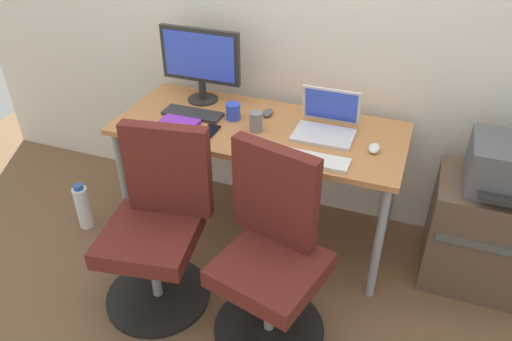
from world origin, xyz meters
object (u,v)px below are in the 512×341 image
side_cabinet (488,234)px  desktop_monitor (200,60)px  printer (511,167)px  office_chair_left (158,229)px  coffee_mug (233,111)px  office_chair_right (271,258)px  open_laptop (327,123)px  water_bottle_on_floor (83,207)px

side_cabinet → desktop_monitor: 1.82m
side_cabinet → printer: 0.42m
office_chair_left → side_cabinet: 1.70m
office_chair_left → coffee_mug: office_chair_left is taller
printer → desktop_monitor: size_ratio=0.83×
office_chair_left → desktop_monitor: 1.01m
office_chair_right → coffee_mug: bearing=124.4°
open_laptop → coffee_mug: 0.52m
office_chair_left → desktop_monitor: desktop_monitor is taller
desktop_monitor → open_laptop: bearing=-9.5°
water_bottle_on_floor → open_laptop: (1.39, 0.39, 0.64)m
office_chair_left → desktop_monitor: size_ratio=1.96×
side_cabinet → open_laptop: 1.03m
printer → water_bottle_on_floor: printer is taller
printer → coffee_mug: (-1.42, -0.02, 0.06)m
office_chair_right → side_cabinet: size_ratio=1.56×
printer → open_laptop: 0.90m
coffee_mug → office_chair_right: bearing=-55.6°
desktop_monitor → coffee_mug: 0.37m
office_chair_right → desktop_monitor: (-0.72, 0.83, 0.56)m
open_laptop → desktop_monitor: bearing=170.5°
printer → open_laptop: (-0.90, 0.01, 0.07)m
printer → open_laptop: bearing=179.4°
side_cabinet → water_bottle_on_floor: 2.33m
office_chair_right → open_laptop: size_ratio=3.03×
desktop_monitor → office_chair_left: bearing=-81.0°
office_chair_right → printer: bearing=35.5°
coffee_mug → open_laptop: bearing=3.4°
side_cabinet → water_bottle_on_floor: size_ratio=1.94×
office_chair_right → printer: size_ratio=2.35×
office_chair_left → side_cabinet: size_ratio=1.56×
office_chair_left → desktop_monitor: bearing=99.0°
desktop_monitor → coffee_mug: (0.26, -0.16, -0.20)m
coffee_mug → office_chair_left: bearing=-101.4°
office_chair_right → printer: 1.22m
side_cabinet → printer: (0.00, -0.00, 0.42)m
desktop_monitor → water_bottle_on_floor: bearing=-139.0°
office_chair_left → printer: (1.55, 0.69, 0.30)m
desktop_monitor → side_cabinet: bearing=-4.7°
side_cabinet → desktop_monitor: bearing=175.3°
side_cabinet → printer: bearing=-90.0°
desktop_monitor → open_laptop: 0.82m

